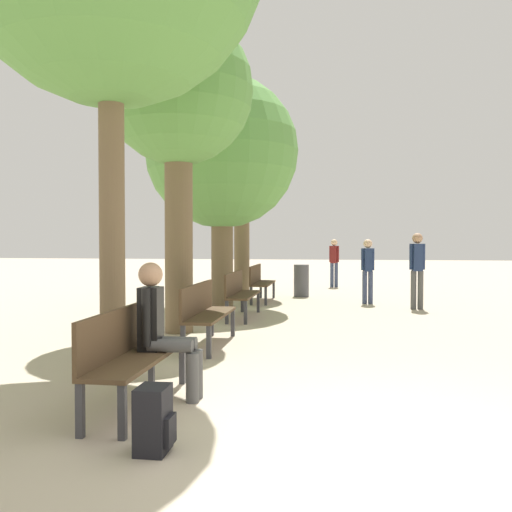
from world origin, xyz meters
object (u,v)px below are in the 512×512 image
bench_row_2 (239,290)px  tree_row_3 (242,148)px  bench_row_0 (130,348)px  trash_bin (301,281)px  backpack (154,420)px  pedestrian_mid (368,267)px  pedestrian_near (334,260)px  bench_row_1 (204,309)px  tree_row_2 (222,153)px  pedestrian_far (417,266)px  tree_row_1 (178,96)px  person_seated (163,326)px  bench_row_3 (260,280)px

bench_row_2 → tree_row_3: tree_row_3 is taller
bench_row_0 → trash_bin: (0.98, 10.56, -0.11)m
backpack → trash_bin: (0.39, 11.66, 0.20)m
pedestrian_mid → pedestrian_near: bearing=99.8°
bench_row_1 → tree_row_2: size_ratio=0.34×
bench_row_0 → trash_bin: size_ratio=2.10×
bench_row_1 → backpack: (0.59, -4.17, -0.31)m
trash_bin → backpack: bearing=-91.9°
bench_row_1 → backpack: bench_row_1 is taller
tree_row_3 → pedestrian_far: (4.45, -2.67, -3.15)m
bench_row_1 → pedestrian_near: 10.90m
pedestrian_mid → bench_row_2: bearing=-133.1°
bench_row_1 → pedestrian_far: (3.73, 5.00, 0.44)m
bench_row_2 → tree_row_1: size_ratio=0.35×
bench_row_0 → trash_bin: 10.61m
person_seated → trash_bin: size_ratio=1.53×
tree_row_3 → backpack: size_ratio=11.48×
person_seated → trash_bin: person_seated is taller
bench_row_2 → pedestrian_mid: size_ratio=1.17×
bench_row_3 → pedestrian_near: (1.86, 4.60, 0.36)m
bench_row_2 → pedestrian_near: pedestrian_near is taller
tree_row_2 → tree_row_3: bearing=90.0°
bench_row_1 → tree_row_1: size_ratio=0.35×
bench_row_2 → pedestrian_near: bearing=76.3°
tree_row_1 → tree_row_2: tree_row_2 is taller
tree_row_3 → bench_row_2: bearing=-81.2°
trash_bin → bench_row_0: bearing=-95.3°
bench_row_2 → bench_row_1: bearing=-90.0°
pedestrian_far → tree_row_2: bearing=-178.3°
pedestrian_far → bench_row_1: bearing=-126.8°
tree_row_3 → pedestrian_near: size_ratio=3.55×
bench_row_2 → tree_row_2: 3.60m
bench_row_2 → tree_row_3: 5.88m
bench_row_2 → pedestrian_mid: bearing=46.9°
bench_row_1 → trash_bin: (0.98, 7.49, -0.11)m
bench_row_0 → person_seated: bearing=49.7°
tree_row_1 → trash_bin: (1.69, 6.33, -3.54)m
bench_row_0 → tree_row_3: bearing=93.8°
bench_row_0 → bench_row_1: (0.00, 3.07, 0.00)m
bench_row_3 → tree_row_1: bearing=-98.1°
bench_row_0 → backpack: bearing=-61.6°
tree_row_2 → backpack: tree_row_2 is taller
bench_row_1 → tree_row_2: tree_row_2 is taller
pedestrian_near → bench_row_0: bearing=-97.7°
pedestrian_near → tree_row_3: bearing=-130.1°
bench_row_2 → tree_row_3: (-0.71, 4.60, 3.59)m
tree_row_1 → bench_row_2: bearing=69.6°
bench_row_1 → person_seated: (0.24, -2.79, 0.17)m
bench_row_0 → tree_row_3: tree_row_3 is taller
bench_row_0 → pedestrian_mid: pedestrian_mid is taller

